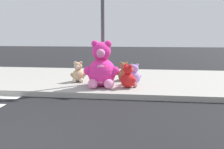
# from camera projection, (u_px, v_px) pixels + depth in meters

# --- Properties ---
(sidewalk) EXTENTS (28.00, 4.40, 0.15)m
(sidewalk) POSITION_uv_depth(u_px,v_px,m) (79.00, 79.00, 8.24)
(sidewalk) COLOR #9E9B93
(sidewalk) RESTS_ON ground_plane
(sign_pole) EXTENTS (0.56, 0.11, 3.20)m
(sign_pole) POSITION_uv_depth(u_px,v_px,m) (103.00, 28.00, 7.04)
(sign_pole) COLOR #4C4C51
(sign_pole) RESTS_ON sidewalk
(plush_pink_large) EXTENTS (1.04, 0.92, 1.34)m
(plush_pink_large) POSITION_uv_depth(u_px,v_px,m) (102.00, 68.00, 6.65)
(plush_pink_large) COLOR #F22D93
(plush_pink_large) RESTS_ON sidewalk
(plush_red) EXTENTS (0.48, 0.48, 0.68)m
(plush_red) POSITION_uv_depth(u_px,v_px,m) (128.00, 78.00, 6.58)
(plush_red) COLOR red
(plush_red) RESTS_ON sidewalk
(plush_lime) EXTENTS (0.35, 0.37, 0.49)m
(plush_lime) POSITION_uv_depth(u_px,v_px,m) (105.00, 73.00, 7.89)
(plush_lime) COLOR #8CD133
(plush_lime) RESTS_ON sidewalk
(plush_tan) EXTENTS (0.51, 0.46, 0.66)m
(plush_tan) POSITION_uv_depth(u_px,v_px,m) (78.00, 74.00, 7.40)
(plush_tan) COLOR tan
(plush_tan) RESTS_ON sidewalk
(plush_brown) EXTENTS (0.48, 0.43, 0.63)m
(plush_brown) POSITION_uv_depth(u_px,v_px,m) (124.00, 73.00, 7.61)
(plush_brown) COLOR olive
(plush_brown) RESTS_ON sidewalk
(plush_lavender) EXTENTS (0.46, 0.44, 0.62)m
(plush_lavender) POSITION_uv_depth(u_px,v_px,m) (134.00, 75.00, 7.15)
(plush_lavender) COLOR #B28CD8
(plush_lavender) RESTS_ON sidewalk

